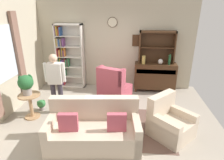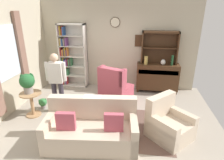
% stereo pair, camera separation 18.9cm
% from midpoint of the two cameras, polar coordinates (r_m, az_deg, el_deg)
% --- Properties ---
extents(ground_plane, '(5.40, 4.60, 0.02)m').
position_cam_midpoint_polar(ground_plane, '(4.86, -0.41, -11.41)').
color(ground_plane, '#9E9384').
extents(wall_back, '(5.00, 0.09, 2.80)m').
position_cam_midpoint_polar(wall_back, '(6.32, 2.65, 10.20)').
color(wall_back, '#BCB299').
rests_on(wall_back, ground_plane).
extents(wall_left, '(0.16, 4.20, 2.80)m').
position_cam_midpoint_polar(wall_left, '(5.28, -28.67, 5.34)').
color(wall_left, '#BCB299').
rests_on(wall_left, ground_plane).
extents(area_rug, '(2.63, 1.66, 0.01)m').
position_cam_midpoint_polar(area_rug, '(4.58, 1.52, -13.46)').
color(area_rug, brown).
rests_on(area_rug, ground_plane).
extents(bookshelf, '(0.90, 0.30, 2.10)m').
position_cam_midpoint_polar(bookshelf, '(6.57, -11.39, 7.05)').
color(bookshelf, silver).
rests_on(bookshelf, ground_plane).
extents(sideboard, '(1.30, 0.45, 0.92)m').
position_cam_midpoint_polar(sideboard, '(6.30, 14.18, 1.06)').
color(sideboard, '#422816').
rests_on(sideboard, ground_plane).
extents(sideboard_hutch, '(1.10, 0.26, 1.00)m').
position_cam_midpoint_polar(sideboard_hutch, '(6.14, 14.99, 10.65)').
color(sideboard_hutch, '#422816').
rests_on(sideboard_hutch, sideboard).
extents(vase_tall, '(0.11, 0.11, 0.25)m').
position_cam_midpoint_polar(vase_tall, '(6.03, 11.00, 5.81)').
color(vase_tall, tan).
rests_on(vase_tall, sideboard).
extents(vase_round, '(0.15, 0.15, 0.17)m').
position_cam_midpoint_polar(vase_round, '(6.10, 15.87, 5.15)').
color(vase_round, beige).
rests_on(vase_round, sideboard).
extents(bottle_wine, '(0.07, 0.07, 0.32)m').
position_cam_midpoint_polar(bottle_wine, '(6.10, 18.38, 5.58)').
color(bottle_wine, '#194223').
rests_on(bottle_wine, sideboard).
extents(couch_floral, '(1.88, 1.04, 0.90)m').
position_cam_midpoint_polar(couch_floral, '(3.95, -4.73, -14.41)').
color(couch_floral, beige).
rests_on(couch_floral, ground_plane).
extents(armchair_floral, '(1.08, 1.08, 0.88)m').
position_cam_midpoint_polar(armchair_floral, '(4.30, 17.78, -12.63)').
color(armchair_floral, beige).
rests_on(armchair_floral, ground_plane).
extents(wingback_chair, '(1.02, 1.03, 1.05)m').
position_cam_midpoint_polar(wingback_chair, '(5.53, 1.83, -2.53)').
color(wingback_chair, '#B74C5B').
rests_on(wingback_chair, ground_plane).
extents(plant_stand, '(0.52, 0.52, 0.62)m').
position_cam_midpoint_polar(plant_stand, '(5.16, -21.88, -6.04)').
color(plant_stand, '#A87F56').
rests_on(plant_stand, ground_plane).
extents(potted_plant_large, '(0.35, 0.35, 0.49)m').
position_cam_midpoint_polar(potted_plant_large, '(4.98, -22.98, -0.55)').
color(potted_plant_large, gray).
rests_on(potted_plant_large, plant_stand).
extents(potted_plant_small, '(0.22, 0.22, 0.30)m').
position_cam_midpoint_polar(potted_plant_small, '(5.48, -19.03, -6.47)').
color(potted_plant_small, gray).
rests_on(potted_plant_small, ground_plane).
extents(person_reading, '(0.53, 0.24, 1.56)m').
position_cam_midpoint_polar(person_reading, '(4.94, -15.22, 0.28)').
color(person_reading, '#38333D').
rests_on(person_reading, ground_plane).
extents(coffee_table, '(0.80, 0.50, 0.42)m').
position_cam_midpoint_polar(coffee_table, '(4.49, -0.13, -8.94)').
color(coffee_table, '#422816').
rests_on(coffee_table, ground_plane).
extents(book_stack, '(0.21, 0.15, 0.10)m').
position_cam_midpoint_polar(book_stack, '(4.35, -0.60, -8.19)').
color(book_stack, '#723F7F').
rests_on(book_stack, coffee_table).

